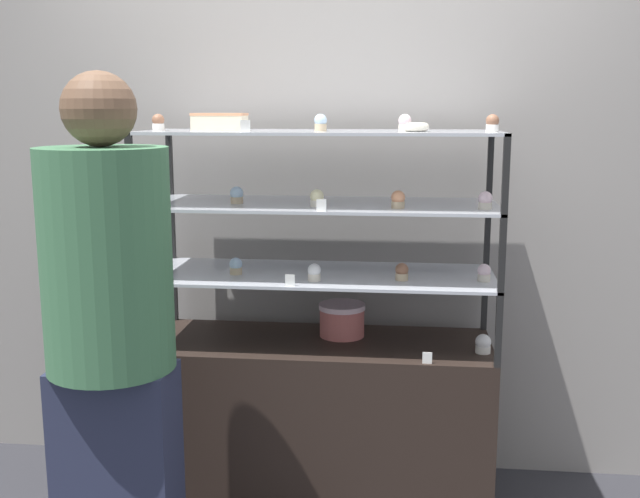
{
  "coord_description": "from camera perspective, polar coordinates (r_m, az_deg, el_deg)",
  "views": [
    {
      "loc": [
        0.32,
        -2.95,
        1.65
      ],
      "look_at": [
        0.0,
        0.0,
        1.1
      ],
      "focal_mm": 42.0,
      "sensor_mm": 36.0,
      "label": 1
    }
  ],
  "objects": [
    {
      "name": "cupcake_1",
      "position": [
        3.02,
        12.32,
        -7.09
      ],
      "size": [
        0.06,
        0.06,
        0.08
      ],
      "color": "white",
      "rests_on": "display_base"
    },
    {
      "name": "cupcake_2",
      "position": [
        3.05,
        -12.55,
        -1.42
      ],
      "size": [
        0.05,
        0.05,
        0.07
      ],
      "color": "white",
      "rests_on": "display_riser_lower"
    },
    {
      "name": "price_tag_3",
      "position": [
        2.77,
        -5.72,
        9.3
      ],
      "size": [
        0.04,
        0.0,
        0.04
      ],
      "color": "white",
      "rests_on": "display_riser_upper"
    },
    {
      "name": "back_wall",
      "position": [
        3.38,
        0.74,
        4.61
      ],
      "size": [
        8.0,
        0.05,
        2.6
      ],
      "color": "gray",
      "rests_on": "ground_plane"
    },
    {
      "name": "cupcake_0",
      "position": [
        3.12,
        -12.01,
        -6.53
      ],
      "size": [
        0.06,
        0.06,
        0.08
      ],
      "color": "#CCB28C",
      "rests_on": "display_base"
    },
    {
      "name": "price_tag_1",
      "position": [
        2.81,
        -2.3,
        -2.4
      ],
      "size": [
        0.04,
        0.0,
        0.04
      ],
      "color": "white",
      "rests_on": "display_riser_lower"
    },
    {
      "name": "cupcake_3",
      "position": [
        3.03,
        -6.43,
        -1.31
      ],
      "size": [
        0.05,
        0.05,
        0.07
      ],
      "color": "#CCB28C",
      "rests_on": "display_riser_lower"
    },
    {
      "name": "cupcake_7",
      "position": [
        3.02,
        -12.69,
        3.96
      ],
      "size": [
        0.05,
        0.05,
        0.07
      ],
      "color": "beige",
      "rests_on": "display_riser_middle"
    },
    {
      "name": "cupcake_8",
      "position": [
        3.0,
        -6.36,
        4.09
      ],
      "size": [
        0.05,
        0.05,
        0.07
      ],
      "color": "#CCB28C",
      "rests_on": "display_riser_middle"
    },
    {
      "name": "cupcake_4",
      "position": [
        2.9,
        -0.44,
        -1.8
      ],
      "size": [
        0.05,
        0.05,
        0.07
      ],
      "color": "beige",
      "rests_on": "display_riser_lower"
    },
    {
      "name": "donut_glazed",
      "position": [
        2.9,
        7.15,
        9.21
      ],
      "size": [
        0.12,
        0.12,
        0.03
      ],
      "color": "#EFE5CC",
      "rests_on": "display_riser_upper"
    },
    {
      "name": "price_tag_2",
      "position": [
        2.75,
        0.1,
        3.36
      ],
      "size": [
        0.04,
        0.0,
        0.04
      ],
      "color": "white",
      "rests_on": "display_riser_middle"
    },
    {
      "name": "display_base",
      "position": [
        3.23,
        0.0,
        -13.03
      ],
      "size": [
        1.4,
        0.51,
        0.71
      ],
      "color": "black",
      "rests_on": "ground_plane"
    },
    {
      "name": "display_riser_upper",
      "position": [
        2.96,
        0.0,
        8.7
      ],
      "size": [
        1.4,
        0.51,
        0.29
      ],
      "color": "black",
      "rests_on": "display_riser_middle"
    },
    {
      "name": "cupcake_13",
      "position": [
        2.88,
        0.04,
        9.59
      ],
      "size": [
        0.05,
        0.05,
        0.07
      ],
      "color": "#CCB28C",
      "rests_on": "display_riser_upper"
    },
    {
      "name": "cupcake_12",
      "position": [
        3.04,
        -12.22,
        9.41
      ],
      "size": [
        0.05,
        0.05,
        0.07
      ],
      "color": "white",
      "rests_on": "display_riser_upper"
    },
    {
      "name": "price_tag_0",
      "position": [
        2.86,
        8.17,
        -8.22
      ],
      "size": [
        0.04,
        0.0,
        0.04
      ],
      "color": "white",
      "rests_on": "display_base"
    },
    {
      "name": "display_riser_middle",
      "position": [
        2.99,
        0.0,
        3.21
      ],
      "size": [
        1.4,
        0.51,
        0.29
      ],
      "color": "black",
      "rests_on": "display_riser_lower"
    },
    {
      "name": "customer_figure",
      "position": [
        2.53,
        -15.66,
        -6.03
      ],
      "size": [
        0.41,
        0.41,
        1.77
      ],
      "color": "#282D47",
      "rests_on": "ground_plane"
    },
    {
      "name": "display_riser_lower",
      "position": [
        3.04,
        0.0,
        -2.15
      ],
      "size": [
        1.4,
        0.51,
        0.29
      ],
      "color": "black",
      "rests_on": "display_base"
    },
    {
      "name": "cupcake_15",
      "position": [
        2.85,
        13.0,
        9.31
      ],
      "size": [
        0.05,
        0.05,
        0.07
      ],
      "color": "white",
      "rests_on": "display_riser_upper"
    },
    {
      "name": "layer_cake_centerpiece",
      "position": [
        3.16,
        1.69,
        -5.41
      ],
      "size": [
        0.2,
        0.2,
        0.14
      ],
      "color": "#C66660",
      "rests_on": "display_base"
    },
    {
      "name": "cupcake_6",
      "position": [
        2.96,
        12.39,
        -1.78
      ],
      "size": [
        0.05,
        0.05,
        0.07
      ],
      "color": "beige",
      "rests_on": "display_riser_lower"
    },
    {
      "name": "cupcake_9",
      "position": [
        2.87,
        -0.22,
        3.88
      ],
      "size": [
        0.05,
        0.05,
        0.07
      ],
      "color": "beige",
      "rests_on": "display_riser_middle"
    },
    {
      "name": "cupcake_14",
      "position": [
        2.87,
        6.48,
        9.52
      ],
      "size": [
        0.05,
        0.05,
        0.07
      ],
      "color": "beige",
      "rests_on": "display_riser_upper"
    },
    {
      "name": "cupcake_5",
      "position": [
        2.92,
        6.25,
        -1.74
      ],
      "size": [
        0.05,
        0.05,
        0.07
      ],
      "color": "#CCB28C",
      "rests_on": "display_riser_lower"
    },
    {
      "name": "cupcake_10",
      "position": [
        2.85,
        5.97,
        3.76
      ],
      "size": [
        0.05,
        0.05,
        0.07
      ],
      "color": "#CCB28C",
      "rests_on": "display_riser_middle"
    },
    {
      "name": "sheet_cake_frosted",
      "position": [
        3.03,
        -7.65,
        9.59
      ],
      "size": [
        0.21,
        0.13,
        0.07
      ],
      "color": "beige",
      "rests_on": "display_riser_upper"
    },
    {
      "name": "cupcake_11",
      "position": [
        2.87,
        12.48,
        3.62
      ],
      "size": [
        0.05,
        0.05,
        0.07
      ],
      "color": "beige",
      "rests_on": "display_riser_middle"
    }
  ]
}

